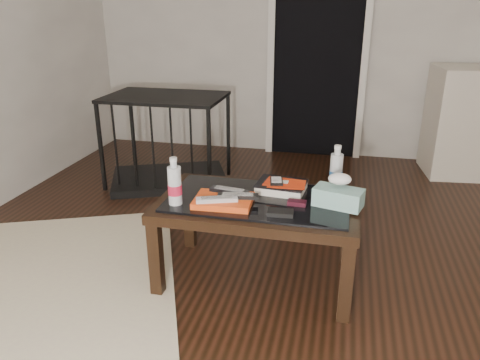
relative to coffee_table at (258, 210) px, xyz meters
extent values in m
plane|color=black|center=(0.51, -0.20, -0.40)|extent=(5.00, 5.00, 0.00)
plane|color=silver|center=(0.51, 2.30, 0.95)|extent=(5.00, 0.00, 5.00)
cube|color=black|center=(0.11, 2.27, 0.60)|extent=(0.80, 0.05, 2.00)
cube|color=silver|center=(-0.31, 2.24, 0.60)|extent=(0.06, 0.04, 2.04)
cube|color=silver|center=(0.53, 2.24, 0.60)|extent=(0.06, 0.04, 2.04)
cube|color=black|center=(-0.46, -0.26, -0.20)|extent=(0.06, 0.06, 0.40)
cube|color=black|center=(0.46, -0.26, -0.20)|extent=(0.06, 0.06, 0.40)
cube|color=black|center=(-0.46, 0.26, -0.20)|extent=(0.06, 0.06, 0.40)
cube|color=black|center=(0.46, 0.26, -0.20)|extent=(0.06, 0.06, 0.40)
cube|color=black|center=(0.00, 0.00, 0.03)|extent=(1.00, 0.60, 0.05)
cube|color=black|center=(0.00, 0.00, 0.06)|extent=(0.90, 0.50, 0.01)
cube|color=black|center=(-0.97, 1.23, -0.37)|extent=(1.06, 0.90, 0.06)
cube|color=black|center=(-0.97, 1.23, 0.30)|extent=(1.06, 0.90, 0.02)
cube|color=black|center=(-1.40, 0.95, -0.05)|extent=(0.03, 0.03, 0.70)
cube|color=black|center=(-0.54, 0.95, -0.05)|extent=(0.03, 0.03, 0.70)
cube|color=black|center=(-1.40, 1.51, -0.05)|extent=(0.03, 0.03, 0.70)
cube|color=black|center=(-0.54, 1.51, -0.05)|extent=(0.03, 0.03, 0.70)
cube|color=#E84915|center=(-0.15, -0.10, 0.08)|extent=(0.29, 0.22, 0.03)
cube|color=silver|center=(-0.17, -0.15, 0.11)|extent=(0.21, 0.12, 0.02)
cube|color=black|center=(-0.08, -0.08, 0.11)|extent=(0.21, 0.08, 0.02)
cube|color=black|center=(-0.14, -0.03, 0.11)|extent=(0.21, 0.08, 0.02)
cube|color=black|center=(0.10, 0.12, 0.09)|extent=(0.27, 0.22, 0.05)
cube|color=red|center=(0.11, 0.12, 0.11)|extent=(0.21, 0.16, 0.01)
cube|color=black|center=(0.08, 0.11, 0.12)|extent=(0.08, 0.11, 0.02)
cube|color=black|center=(0.20, -0.04, 0.08)|extent=(0.09, 0.05, 0.02)
cube|color=black|center=(0.14, -0.17, 0.07)|extent=(0.13, 0.08, 0.02)
cylinder|color=silver|center=(-0.38, -0.15, 0.18)|extent=(0.08, 0.08, 0.24)
cylinder|color=silver|center=(0.37, 0.22, 0.18)|extent=(0.08, 0.08, 0.24)
cube|color=#227D77|center=(0.39, 0.00, 0.11)|extent=(0.25, 0.18, 0.09)
camera|label=1|loc=(0.39, -2.13, 1.00)|focal=35.00mm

